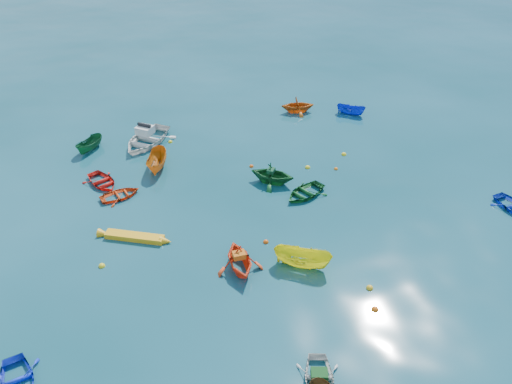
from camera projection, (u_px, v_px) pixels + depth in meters
name	position (u px, v px, depth m)	size (l,w,h in m)	color
ground	(288.00, 242.00, 29.10)	(160.00, 160.00, 0.00)	#093A42
dinghy_white_near	(319.00, 383.00, 21.39)	(1.92, 2.68, 0.56)	silver
dinghy_orange_w	(240.00, 269.00, 27.26)	(2.56, 2.97, 1.57)	#F64017
sampan_yellow_mid	(302.00, 266.00, 27.44)	(1.22, 3.24, 1.25)	yellow
dinghy_green_e	(304.00, 195.00, 33.11)	(2.22, 3.11, 0.65)	#145623
dinghy_red_nw	(121.00, 197.00, 32.95)	(1.87, 2.61, 0.54)	red
sampan_orange_n	(158.00, 168.00, 35.92)	(1.25, 3.32, 1.28)	#CB6913
dinghy_green_n	(272.00, 183.00, 34.38)	(2.60, 3.02, 1.59)	#135523
sampan_blue_far	(350.00, 114.00, 43.36)	(0.94, 2.49, 0.96)	#0F2CC0
dinghy_red_far	(103.00, 184.00, 34.21)	(2.13, 2.97, 0.62)	red
dinghy_orange_far	(297.00, 112.00, 43.73)	(2.45, 2.84, 1.50)	#C15812
sampan_green_far	(91.00, 150.00, 38.14)	(1.02, 2.71, 1.05)	#14562D
kayak_yellow	(135.00, 239.00, 29.36)	(0.64, 4.23, 0.43)	#EDA315
motorboat_white	(147.00, 143.00, 38.99)	(3.49, 4.89, 1.61)	silver
tarp_green_a	(319.00, 374.00, 21.22)	(0.72, 0.55, 0.35)	#114619
tarp_orange_a	(239.00, 255.00, 26.77)	(0.68, 0.51, 0.33)	orange
tarp_green_b	(271.00, 171.00, 33.88)	(0.58, 0.44, 0.28)	#114526
buoy_ye_a	(370.00, 288.00, 26.04)	(0.37, 0.37, 0.37)	gold
buoy_or_b	(375.00, 310.00, 24.82)	(0.36, 0.36, 0.36)	#FF630D
buoy_ye_b	(102.00, 266.00, 27.42)	(0.37, 0.37, 0.37)	yellow
buoy_or_c	(266.00, 242.00, 29.11)	(0.33, 0.33, 0.33)	#D74D0B
buoy_ye_c	(308.00, 168.00, 35.98)	(0.37, 0.37, 0.37)	yellow
buoy_or_d	(336.00, 169.00, 35.82)	(0.29, 0.29, 0.29)	orange
buoy_ye_d	(170.00, 142.00, 39.16)	(0.33, 0.33, 0.33)	yellow
buoy_or_e	(251.00, 167.00, 36.12)	(0.32, 0.32, 0.32)	#E7510C
buoy_ye_e	(344.00, 155.00, 37.53)	(0.38, 0.38, 0.38)	yellow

